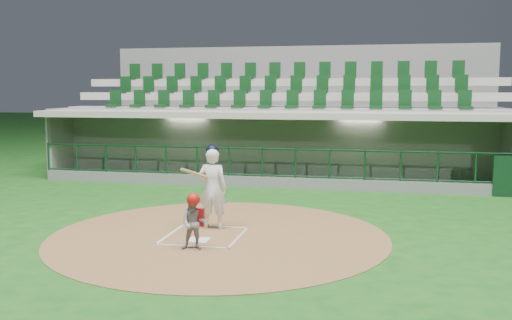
% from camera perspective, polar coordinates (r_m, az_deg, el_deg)
% --- Properties ---
extents(ground, '(120.00, 120.00, 0.00)m').
position_cam_1_polar(ground, '(12.54, -4.80, -7.27)').
color(ground, '#184F16').
rests_on(ground, ground).
extents(dirt_circle, '(7.20, 7.20, 0.01)m').
position_cam_1_polar(dirt_circle, '(12.27, -3.72, -7.55)').
color(dirt_circle, brown).
rests_on(dirt_circle, ground).
extents(home_plate, '(0.43, 0.43, 0.02)m').
position_cam_1_polar(home_plate, '(11.88, -5.78, -7.97)').
color(home_plate, white).
rests_on(home_plate, dirt_circle).
extents(batter_box_chalk, '(1.55, 1.80, 0.01)m').
position_cam_1_polar(batter_box_chalk, '(12.25, -5.21, -7.53)').
color(batter_box_chalk, white).
rests_on(batter_box_chalk, ground).
extents(dugout_structure, '(16.40, 3.70, 3.00)m').
position_cam_1_polar(dugout_structure, '(19.87, 2.18, 0.83)').
color(dugout_structure, slate).
rests_on(dugout_structure, ground).
extents(seating_deck, '(17.00, 6.72, 5.15)m').
position_cam_1_polar(seating_deck, '(22.87, 3.02, 2.81)').
color(seating_deck, gray).
rests_on(seating_deck, ground).
extents(batter, '(0.87, 0.86, 1.88)m').
position_cam_1_polar(batter, '(12.73, -4.38, -2.68)').
color(batter, white).
rests_on(batter, dirt_circle).
extents(catcher, '(0.55, 0.46, 1.12)m').
position_cam_1_polar(catcher, '(11.13, -6.24, -6.10)').
color(catcher, gray).
rests_on(catcher, dirt_circle).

